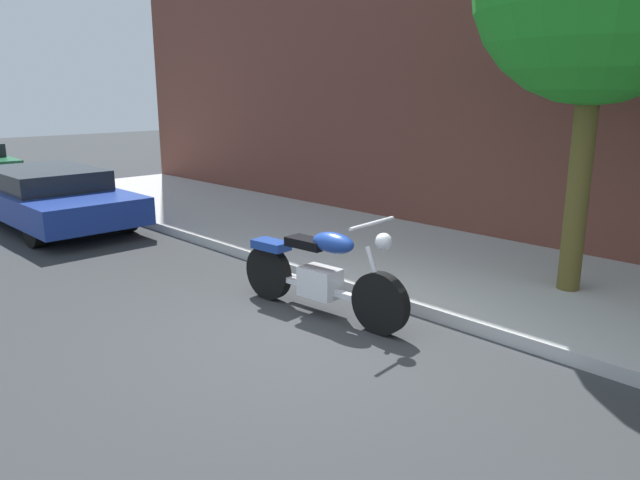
# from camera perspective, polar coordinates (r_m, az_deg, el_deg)

# --- Properties ---
(ground_plane) EXTENTS (60.00, 60.00, 0.00)m
(ground_plane) POSITION_cam_1_polar(r_m,az_deg,el_deg) (5.95, -0.44, -9.49)
(ground_plane) COLOR #303335
(sidewalk) EXTENTS (21.96, 3.32, 0.14)m
(sidewalk) POSITION_cam_1_polar(r_m,az_deg,el_deg) (8.07, 14.59, -3.02)
(sidewalk) COLOR #B0B0B0
(sidewalk) RESTS_ON ground
(motorcycle) EXTENTS (2.24, 0.70, 1.14)m
(motorcycle) POSITION_cam_1_polar(r_m,az_deg,el_deg) (6.43, 0.01, -3.24)
(motorcycle) COLOR black
(motorcycle) RESTS_ON ground
(parked_car_blue) EXTENTS (4.45, 1.78, 1.03)m
(parked_car_blue) POSITION_cam_1_polar(r_m,az_deg,el_deg) (11.83, -24.60, 3.92)
(parked_car_blue) COLOR black
(parked_car_blue) RESTS_ON ground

